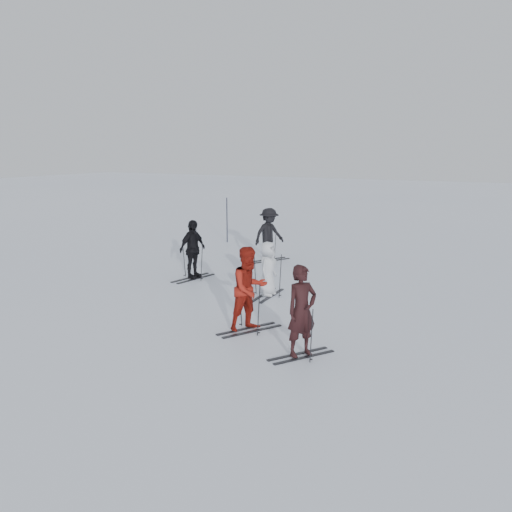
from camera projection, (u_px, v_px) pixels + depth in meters
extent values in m
plane|color=silver|center=(240.00, 295.00, 16.79)|extent=(120.00, 120.00, 0.00)
imported|color=black|center=(302.00, 312.00, 11.71)|extent=(0.75, 0.83, 1.91)
imported|color=maroon|center=(249.00, 290.00, 13.36)|extent=(1.11, 1.21, 1.99)
imported|color=#B8BCC3|center=(268.00, 269.00, 16.56)|extent=(0.56, 0.81, 1.58)
imported|color=black|center=(193.00, 250.00, 18.69)|extent=(0.64, 1.19, 1.92)
imported|color=black|center=(269.00, 235.00, 21.65)|extent=(1.24, 1.48, 1.99)
cylinder|color=black|center=(227.00, 220.00, 25.86)|extent=(0.05, 0.05, 2.03)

